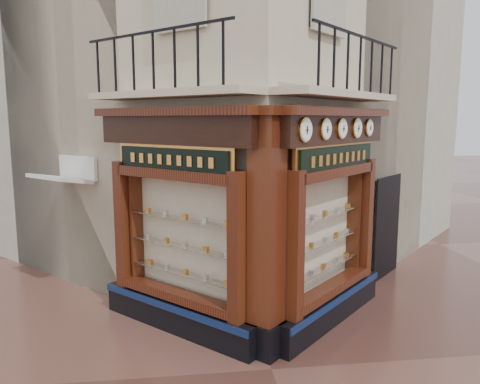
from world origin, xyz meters
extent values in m
plane|color=#492922|center=(0.00, 0.00, 0.00)|extent=(80.00, 80.00, 0.00)
cube|color=beige|center=(0.00, 6.16, 6.00)|extent=(11.31, 11.31, 12.00)
cube|color=#B8B1A0|center=(-2.47, 8.63, 5.50)|extent=(11.31, 11.31, 11.00)
cube|color=#B8B1A0|center=(2.47, 8.63, 5.50)|extent=(11.31, 11.31, 11.00)
cube|color=black|center=(-1.44, 1.54, 0.28)|extent=(2.72, 2.72, 0.55)
cube|color=#0D1D45|center=(-1.57, 1.41, 0.49)|extent=(2.50, 2.50, 0.12)
cube|color=#341009|center=(-0.45, 0.55, 1.77)|extent=(0.37, 0.37, 2.45)
cube|color=#341009|center=(-2.43, 2.53, 1.77)|extent=(0.37, 0.37, 2.45)
cube|color=#FCE1BF|center=(-1.20, 1.77, 1.75)|extent=(1.80, 1.80, 2.10)
cube|color=black|center=(-1.42, 1.55, 3.60)|extent=(2.69, 2.69, 0.50)
cube|color=#341009|center=(-1.47, 1.50, 3.91)|extent=(2.86, 2.86, 0.14)
cube|color=black|center=(1.44, 1.54, 0.28)|extent=(2.72, 2.72, 0.55)
cube|color=#0D1D45|center=(1.57, 1.41, 0.49)|extent=(2.50, 2.50, 0.12)
cube|color=#341009|center=(0.45, 0.55, 1.77)|extent=(0.37, 0.37, 2.45)
cube|color=#341009|center=(2.43, 2.53, 1.77)|extent=(0.37, 0.37, 2.45)
cube|color=#FCE1BF|center=(1.20, 1.77, 1.75)|extent=(1.80, 1.80, 2.10)
cube|color=black|center=(1.42, 1.55, 3.60)|extent=(2.69, 2.69, 0.50)
cube|color=#341009|center=(1.47, 1.50, 3.91)|extent=(2.86, 2.86, 0.14)
cube|color=black|center=(0.00, 0.50, 0.28)|extent=(0.78, 0.78, 0.55)
cube|color=#341009|center=(0.00, 0.50, 2.20)|extent=(0.64, 0.64, 3.50)
cube|color=#341009|center=(0.00, 0.50, 3.91)|extent=(0.85, 0.85, 0.14)
cube|color=beige|center=(-1.48, 1.49, 4.20)|extent=(2.97, 2.97, 0.12)
cube|color=black|center=(-1.72, 1.26, 5.15)|extent=(2.36, 2.36, 0.04)
cube|color=beige|center=(1.48, 1.49, 4.20)|extent=(2.97, 2.97, 0.12)
cube|color=black|center=(1.72, 1.26, 5.15)|extent=(2.36, 2.36, 0.04)
cylinder|color=gold|center=(0.58, 0.48, 3.62)|extent=(0.30, 0.30, 0.38)
cylinder|color=white|center=(0.60, 0.46, 3.62)|extent=(0.25, 0.25, 0.33)
cube|color=black|center=(0.61, 0.45, 3.62)|extent=(0.02, 0.02, 0.13)
cube|color=black|center=(0.61, 0.45, 3.62)|extent=(0.08, 0.08, 0.01)
cylinder|color=gold|center=(1.05, 0.95, 3.62)|extent=(0.29, 0.29, 0.36)
cylinder|color=white|center=(1.07, 0.93, 3.62)|extent=(0.23, 0.23, 0.31)
cube|color=black|center=(1.08, 0.92, 3.62)|extent=(0.02, 0.02, 0.12)
cube|color=black|center=(1.08, 0.92, 3.62)|extent=(0.07, 0.07, 0.01)
cylinder|color=gold|center=(1.47, 1.38, 3.62)|extent=(0.29, 0.29, 0.36)
cylinder|color=white|center=(1.50, 1.36, 3.62)|extent=(0.23, 0.23, 0.31)
cube|color=black|center=(1.51, 1.35, 3.62)|extent=(0.02, 0.02, 0.12)
cube|color=black|center=(1.51, 1.35, 3.62)|extent=(0.07, 0.07, 0.01)
cylinder|color=gold|center=(1.92, 1.82, 3.62)|extent=(0.30, 0.30, 0.37)
cylinder|color=white|center=(1.94, 1.80, 3.62)|extent=(0.24, 0.24, 0.32)
cube|color=black|center=(1.95, 1.79, 3.62)|extent=(0.02, 0.02, 0.12)
cube|color=black|center=(1.95, 1.79, 3.62)|extent=(0.07, 0.07, 0.01)
cylinder|color=gold|center=(2.31, 2.22, 3.62)|extent=(0.27, 0.27, 0.33)
cylinder|color=white|center=(2.33, 2.20, 3.62)|extent=(0.21, 0.21, 0.28)
cube|color=black|center=(2.34, 2.19, 3.62)|extent=(0.02, 0.02, 0.11)
cube|color=black|center=(2.34, 2.19, 3.62)|extent=(0.07, 0.07, 0.01)
cube|color=gold|center=(-1.45, 1.53, 3.10)|extent=(1.98, 1.98, 0.53)
cube|color=black|center=(-1.48, 1.50, 3.10)|extent=(1.85, 1.85, 0.40)
cube|color=gold|center=(1.45, 1.53, 3.10)|extent=(2.11, 2.11, 0.56)
cube|color=black|center=(1.48, 1.50, 3.10)|extent=(1.96, 1.96, 0.42)
camera|label=1|loc=(-1.32, -6.53, 3.77)|focal=35.00mm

